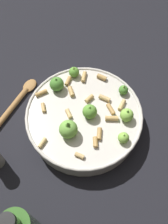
% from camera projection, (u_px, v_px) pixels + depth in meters
% --- Properties ---
extents(ground_plane, '(2.40, 2.40, 0.00)m').
position_uv_depth(ground_plane, '(84.00, 124.00, 0.74)').
color(ground_plane, black).
extents(cooking_pan, '(0.31, 0.31, 0.12)m').
position_uv_depth(cooking_pan, '(84.00, 118.00, 0.71)').
color(cooking_pan, beige).
rests_on(cooking_pan, ground).
extents(wooden_spoon, '(0.24, 0.12, 0.02)m').
position_uv_depth(wooden_spoon, '(14.00, 105.00, 0.76)').
color(wooden_spoon, '#9E703D').
rests_on(wooden_spoon, ground).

